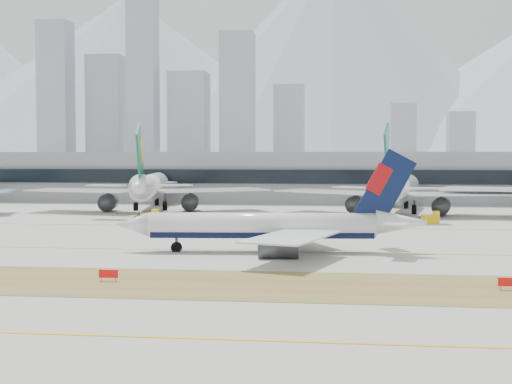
# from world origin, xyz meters

# --- Properties ---
(ground) EXTENTS (3000.00, 3000.00, 0.00)m
(ground) POSITION_xyz_m (0.00, 0.00, 0.00)
(ground) COLOR #A5A29A
(ground) RESTS_ON ground
(apron_markings) EXTENTS (360.00, 122.22, 0.06)m
(apron_markings) POSITION_xyz_m (0.00, -53.95, 0.02)
(apron_markings) COLOR brown
(apron_markings) RESTS_ON ground
(taxiing_airliner) EXTENTS (45.41, 39.32, 15.25)m
(taxiing_airliner) POSITION_xyz_m (6.98, -5.61, 3.68)
(taxiing_airliner) COLOR white
(taxiing_airliner) RESTS_ON ground
(widebody_eva) EXTENTS (59.95, 59.32, 21.66)m
(widebody_eva) POSITION_xyz_m (-31.40, 67.21, 5.76)
(widebody_eva) COLOR white
(widebody_eva) RESTS_ON ground
(widebody_cathay) EXTENTS (58.34, 57.86, 21.16)m
(widebody_cathay) POSITION_xyz_m (30.37, 64.60, 5.63)
(widebody_cathay) COLOR white
(widebody_cathay) RESTS_ON ground
(terminal) EXTENTS (280.00, 43.10, 15.00)m
(terminal) POSITION_xyz_m (0.00, 114.84, 7.50)
(terminal) COLOR gray
(terminal) RESTS_ON ground
(hold_sign_left) EXTENTS (2.20, 0.15, 1.35)m
(hold_sign_left) POSITION_xyz_m (-8.98, -32.00, 0.88)
(hold_sign_left) COLOR red
(hold_sign_left) RESTS_ON ground
(hold_sign_right) EXTENTS (2.20, 0.15, 1.35)m
(hold_sign_right) POSITION_xyz_m (34.17, -32.00, 0.88)
(hold_sign_right) COLOR red
(hold_sign_right) RESTS_ON ground
(gse_b) EXTENTS (3.55, 2.00, 2.60)m
(gse_b) POSITION_xyz_m (-23.47, 38.72, 1.05)
(gse_b) COLOR yellow
(gse_b) RESTS_ON ground
(gse_c) EXTENTS (3.55, 2.00, 2.60)m
(gse_c) POSITION_xyz_m (35.10, 40.65, 1.05)
(gse_c) COLOR yellow
(gse_c) RESTS_ON ground
(city_skyline) EXTENTS (342.00, 49.80, 140.00)m
(city_skyline) POSITION_xyz_m (-106.76, 453.42, 49.80)
(city_skyline) COLOR #969CAA
(city_skyline) RESTS_ON ground
(mountain_ridge) EXTENTS (2830.00, 1120.00, 470.00)m
(mountain_ridge) POSITION_xyz_m (33.00, 1404.14, 181.85)
(mountain_ridge) COLOR #9EA8B7
(mountain_ridge) RESTS_ON ground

